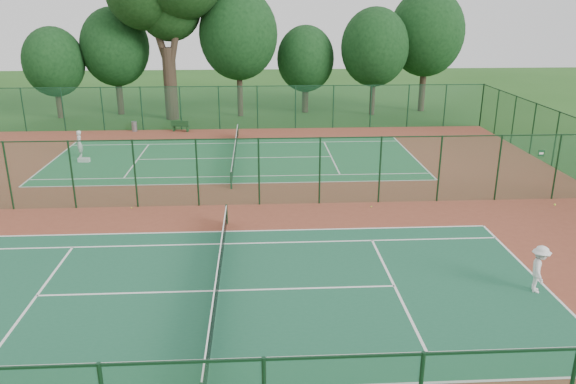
% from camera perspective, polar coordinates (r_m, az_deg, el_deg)
% --- Properties ---
extents(ground, '(120.00, 120.00, 0.00)m').
position_cam_1_polar(ground, '(28.83, -5.97, -1.33)').
color(ground, '#235119').
rests_on(ground, ground).
extents(red_pad, '(40.00, 36.00, 0.01)m').
position_cam_1_polar(red_pad, '(28.82, -5.97, -1.32)').
color(red_pad, brown).
rests_on(red_pad, ground).
extents(court_near, '(23.77, 10.97, 0.01)m').
position_cam_1_polar(court_near, '(20.62, -7.07, -9.94)').
color(court_near, '#1B573B').
rests_on(court_near, red_pad).
extents(court_far, '(23.77, 10.97, 0.01)m').
position_cam_1_polar(court_far, '(37.39, -5.38, 3.45)').
color(court_far, '#21683A').
rests_on(court_far, red_pad).
extents(fence_north, '(40.00, 0.09, 3.50)m').
position_cam_1_polar(fence_north, '(45.79, -5.07, 8.55)').
color(fence_north, '#194D32').
rests_on(fence_north, ground).
extents(fence_divider, '(40.00, 0.09, 3.50)m').
position_cam_1_polar(fence_divider, '(28.27, -6.09, 2.02)').
color(fence_divider, '#1B5230').
rests_on(fence_divider, ground).
extents(tennis_net_near, '(0.10, 12.90, 0.97)m').
position_cam_1_polar(tennis_net_near, '(20.37, -7.13, -8.63)').
color(tennis_net_near, '#12321B').
rests_on(tennis_net_near, ground).
extents(tennis_net_far, '(0.10, 12.90, 0.97)m').
position_cam_1_polar(tennis_net_far, '(37.26, -5.41, 4.23)').
color(tennis_net_far, '#14371F').
rests_on(tennis_net_far, ground).
extents(player_near, '(0.99, 1.28, 1.75)m').
position_cam_1_polar(player_near, '(21.93, 24.16, -7.16)').
color(player_near, white).
rests_on(player_near, court_near).
extents(player_far, '(0.57, 0.73, 1.76)m').
position_cam_1_polar(player_far, '(39.90, -20.44, 4.63)').
color(player_far, silver).
rests_on(player_far, court_far).
extents(trash_bin, '(0.52, 0.52, 0.78)m').
position_cam_1_polar(trash_bin, '(46.67, -15.34, 6.44)').
color(trash_bin, slate).
rests_on(trash_bin, red_pad).
extents(bench, '(1.50, 0.75, 0.89)m').
position_cam_1_polar(bench, '(45.70, -10.88, 6.61)').
color(bench, '#133819').
rests_on(bench, red_pad).
extents(kit_bag, '(0.77, 0.36, 0.28)m').
position_cam_1_polar(kit_bag, '(38.61, -20.02, 3.07)').
color(kit_bag, silver).
rests_on(kit_bag, red_pad).
extents(stray_ball_a, '(0.07, 0.07, 0.07)m').
position_cam_1_polar(stray_ball_a, '(28.52, -6.25, -1.47)').
color(stray_ball_a, gold).
rests_on(stray_ball_a, red_pad).
extents(stray_ball_b, '(0.07, 0.07, 0.07)m').
position_cam_1_polar(stray_ball_b, '(28.64, 8.47, -1.48)').
color(stray_ball_b, '#C6E936').
rests_on(stray_ball_b, red_pad).
extents(stray_ball_c, '(0.07, 0.07, 0.07)m').
position_cam_1_polar(stray_ball_c, '(29.26, -15.61, -1.55)').
color(stray_ball_c, '#B7D030').
rests_on(stray_ball_c, red_pad).
extents(evergreen_row, '(39.00, 5.00, 12.00)m').
position_cam_1_polar(evergreen_row, '(52.24, -4.27, 7.88)').
color(evergreen_row, black).
rests_on(evergreen_row, ground).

